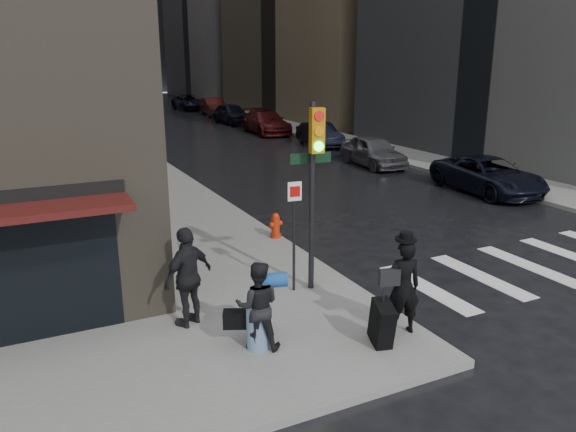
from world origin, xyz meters
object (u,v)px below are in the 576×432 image
object	(u,v)px
man_jeans	(257,305)
parked_car_2	(320,135)
man_overcoat	(399,293)
parked_car_6	(189,102)
man_greycoat	(188,277)
traffic_light	(312,173)
parked_car_0	(488,175)
parked_car_1	(373,151)
parked_car_4	(232,113)
fire_hydrant	(276,226)
parked_car_5	(214,107)
parked_car_3	(266,122)

from	to	relation	value
man_jeans	parked_car_2	world-z (taller)	man_jeans
man_overcoat	parked_car_6	xyz separation A→B (m)	(9.86, 45.92, -0.28)
man_greycoat	traffic_light	size ratio (longest dim) A/B	0.48
parked_car_0	parked_car_6	xyz separation A→B (m)	(-0.31, 38.00, 0.02)
parked_car_1	parked_car_2	world-z (taller)	parked_car_1
traffic_light	parked_car_4	world-z (taller)	traffic_light
fire_hydrant	parked_car_4	xyz separation A→B (m)	(8.99, 27.13, 0.29)
man_greycoat	parked_car_1	xyz separation A→B (m)	(12.55, 12.17, -0.39)
parked_car_4	parked_car_6	world-z (taller)	parked_car_4
man_jeans	parked_car_0	xyz separation A→B (m)	(12.63, 7.24, -0.28)
traffic_light	parked_car_1	size ratio (longest dim) A/B	0.96
man_jeans	parked_car_4	size ratio (longest dim) A/B	0.36
man_jeans	parked_car_0	distance (m)	14.56
man_greycoat	parked_car_6	size ratio (longest dim) A/B	0.38
man_overcoat	fire_hydrant	xyz separation A→B (m)	(0.43, 6.13, -0.51)
man_greycoat	parked_car_4	size ratio (longest dim) A/B	0.43
fire_hydrant	parked_car_2	size ratio (longest dim) A/B	0.17
parked_car_5	fire_hydrant	bearing A→B (deg)	-100.45
man_greycoat	parked_car_0	size ratio (longest dim) A/B	0.40
man_overcoat	parked_car_3	distance (m)	28.53
parked_car_3	parked_car_5	world-z (taller)	parked_car_3
traffic_light	parked_car_0	world-z (taller)	traffic_light
man_jeans	parked_car_2	size ratio (longest dim) A/B	0.39
fire_hydrant	parked_car_5	xyz separation A→B (m)	(9.72, 33.46, 0.28)
traffic_light	parked_car_2	distance (m)	20.98
man_greycoat	parked_car_4	world-z (taller)	man_greycoat
man_greycoat	parked_car_1	world-z (taller)	man_greycoat
parked_car_4	parked_car_1	bearing A→B (deg)	-94.86
man_overcoat	parked_car_1	world-z (taller)	man_overcoat
man_jeans	parked_car_6	size ratio (longest dim) A/B	0.32
parked_car_2	parked_car_4	distance (m)	12.68
parked_car_0	parked_car_1	bearing A→B (deg)	102.67
man_overcoat	man_greycoat	bearing A→B (deg)	-17.47
parked_car_4	parked_car_5	bearing A→B (deg)	78.92
parked_car_0	parked_car_2	xyz separation A→B (m)	(-0.19, 12.67, -0.01)
parked_car_3	parked_car_4	size ratio (longest dim) A/B	1.18
man_greycoat	fire_hydrant	bearing A→B (deg)	-159.76
man_overcoat	man_jeans	bearing A→B (deg)	-0.37
man_greycoat	parked_car_5	bearing A→B (deg)	-137.14
parked_car_2	parked_car_6	bearing A→B (deg)	95.79
parked_car_2	parked_car_3	size ratio (longest dim) A/B	0.77
parked_car_0	parked_car_5	world-z (taller)	parked_car_5
man_overcoat	fire_hydrant	distance (m)	6.16
parked_car_0	parked_car_4	world-z (taller)	parked_car_4
man_overcoat	parked_car_1	distance (m)	17.02
man_overcoat	parked_car_2	xyz separation A→B (m)	(9.98, 20.59, -0.31)
parked_car_1	fire_hydrant	bearing A→B (deg)	-132.72
parked_car_5	parked_car_4	bearing A→B (deg)	-90.83
traffic_light	parked_car_2	size ratio (longest dim) A/B	0.99
man_greycoat	man_jeans	bearing A→B (deg)	92.03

